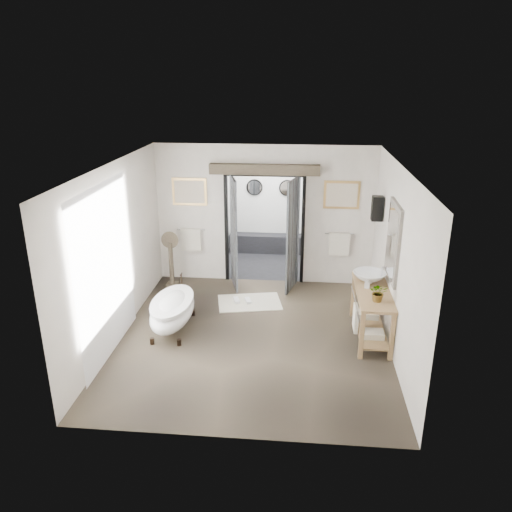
% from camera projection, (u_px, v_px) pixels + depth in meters
% --- Properties ---
extents(ground_plane, '(5.00, 5.00, 0.00)m').
position_uv_depth(ground_plane, '(253.00, 337.00, 8.46)').
color(ground_plane, brown).
extents(room_shell, '(4.52, 5.02, 2.91)m').
position_uv_depth(room_shell, '(249.00, 235.00, 7.71)').
color(room_shell, silver).
rests_on(room_shell, ground_plane).
extents(shower_room, '(2.22, 2.01, 2.51)m').
position_uv_depth(shower_room, '(269.00, 221.00, 11.88)').
color(shower_room, black).
rests_on(shower_room, ground_plane).
extents(back_wall_dressing, '(3.82, 0.79, 2.52)m').
position_uv_depth(back_wall_dressing, '(264.00, 212.00, 10.08)').
color(back_wall_dressing, black).
rests_on(back_wall_dressing, ground_plane).
extents(clawfoot_tub, '(0.69, 1.54, 0.75)m').
position_uv_depth(clawfoot_tub, '(173.00, 310.00, 8.61)').
color(clawfoot_tub, black).
rests_on(clawfoot_tub, ground_plane).
extents(vanity, '(0.57, 1.60, 0.85)m').
position_uv_depth(vanity, '(370.00, 309.00, 8.33)').
color(vanity, tan).
rests_on(vanity, ground_plane).
extents(pedestal_mirror, '(0.36, 0.23, 1.21)m').
position_uv_depth(pedestal_mirror, '(171.00, 264.00, 10.28)').
color(pedestal_mirror, brown).
rests_on(pedestal_mirror, ground_plane).
extents(rug, '(1.34, 1.03, 0.01)m').
position_uv_depth(rug, '(249.00, 302.00, 9.73)').
color(rug, beige).
rests_on(rug, ground_plane).
extents(slippers, '(0.39, 0.26, 0.05)m').
position_uv_depth(slippers, '(242.00, 300.00, 9.75)').
color(slippers, silver).
rests_on(slippers, rug).
extents(basin, '(0.71, 0.71, 0.19)m').
position_uv_depth(basin, '(369.00, 277.00, 8.48)').
color(basin, white).
rests_on(basin, vanity).
extents(plant, '(0.29, 0.25, 0.31)m').
position_uv_depth(plant, '(379.00, 292.00, 7.76)').
color(plant, gray).
rests_on(plant, vanity).
extents(soap_bottle_a, '(0.09, 0.10, 0.17)m').
position_uv_depth(soap_bottle_a, '(367.00, 283.00, 8.27)').
color(soap_bottle_a, gray).
rests_on(soap_bottle_a, vanity).
extents(soap_bottle_b, '(0.15, 0.15, 0.17)m').
position_uv_depth(soap_bottle_b, '(368.00, 271.00, 8.78)').
color(soap_bottle_b, gray).
rests_on(soap_bottle_b, vanity).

